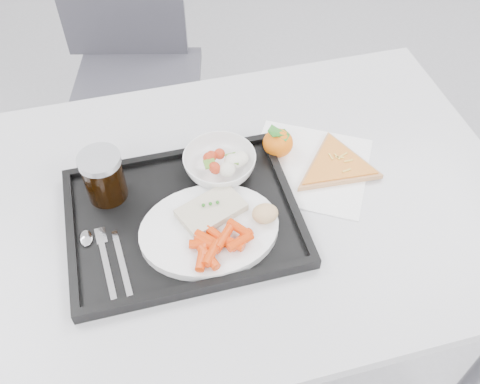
{
  "coord_description": "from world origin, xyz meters",
  "views": [
    {
      "loc": [
        -0.15,
        -0.39,
        1.6
      ],
      "look_at": [
        0.03,
        0.3,
        0.77
      ],
      "focal_mm": 40.0,
      "sensor_mm": 36.0,
      "label": 1
    }
  ],
  "objects_px": {
    "table": "(228,219)",
    "dinner_plate": "(209,230)",
    "tray": "(183,218)",
    "salad_bowl": "(220,164)",
    "chair": "(130,53)",
    "tangerine": "(278,143)",
    "cola_glass": "(103,176)",
    "pizza_slice": "(336,165)"
  },
  "relations": [
    {
      "from": "salad_bowl",
      "to": "cola_glass",
      "type": "distance_m",
      "value": 0.24
    },
    {
      "from": "table",
      "to": "salad_bowl",
      "type": "xyz_separation_m",
      "value": [
        -0.0,
        0.07,
        0.11
      ]
    },
    {
      "from": "table",
      "to": "dinner_plate",
      "type": "xyz_separation_m",
      "value": [
        -0.06,
        -0.08,
        0.09
      ]
    },
    {
      "from": "tray",
      "to": "salad_bowl",
      "type": "height_order",
      "value": "salad_bowl"
    },
    {
      "from": "dinner_plate",
      "to": "cola_glass",
      "type": "bearing_deg",
      "value": 140.55
    },
    {
      "from": "tangerine",
      "to": "dinner_plate",
      "type": "bearing_deg",
      "value": -136.71
    },
    {
      "from": "salad_bowl",
      "to": "pizza_slice",
      "type": "height_order",
      "value": "salad_bowl"
    },
    {
      "from": "dinner_plate",
      "to": "cola_glass",
      "type": "distance_m",
      "value": 0.24
    },
    {
      "from": "dinner_plate",
      "to": "cola_glass",
      "type": "xyz_separation_m",
      "value": [
        -0.18,
        0.15,
        0.05
      ]
    },
    {
      "from": "tray",
      "to": "pizza_slice",
      "type": "relative_size",
      "value": 1.53
    },
    {
      "from": "tangerine",
      "to": "tray",
      "type": "bearing_deg",
      "value": -151.04
    },
    {
      "from": "tray",
      "to": "cola_glass",
      "type": "distance_m",
      "value": 0.18
    },
    {
      "from": "table",
      "to": "chair",
      "type": "height_order",
      "value": "chair"
    },
    {
      "from": "chair",
      "to": "pizza_slice",
      "type": "distance_m",
      "value": 0.95
    },
    {
      "from": "tangerine",
      "to": "cola_glass",
      "type": "bearing_deg",
      "value": -174.53
    },
    {
      "from": "pizza_slice",
      "to": "table",
      "type": "bearing_deg",
      "value": -174.12
    },
    {
      "from": "cola_glass",
      "to": "tangerine",
      "type": "height_order",
      "value": "cola_glass"
    },
    {
      "from": "table",
      "to": "chair",
      "type": "relative_size",
      "value": 1.29
    },
    {
      "from": "tangerine",
      "to": "chair",
      "type": "bearing_deg",
      "value": 108.77
    },
    {
      "from": "salad_bowl",
      "to": "chair",
      "type": "bearing_deg",
      "value": 98.85
    },
    {
      "from": "pizza_slice",
      "to": "dinner_plate",
      "type": "bearing_deg",
      "value": -160.32
    },
    {
      "from": "dinner_plate",
      "to": "salad_bowl",
      "type": "distance_m",
      "value": 0.16
    },
    {
      "from": "tray",
      "to": "pizza_slice",
      "type": "height_order",
      "value": "tray"
    },
    {
      "from": "salad_bowl",
      "to": "tangerine",
      "type": "height_order",
      "value": "tangerine"
    },
    {
      "from": "tray",
      "to": "tangerine",
      "type": "bearing_deg",
      "value": 28.96
    },
    {
      "from": "chair",
      "to": "dinner_plate",
      "type": "bearing_deg",
      "value": -85.86
    },
    {
      "from": "tray",
      "to": "dinner_plate",
      "type": "bearing_deg",
      "value": -51.28
    },
    {
      "from": "cola_glass",
      "to": "tangerine",
      "type": "xyz_separation_m",
      "value": [
        0.37,
        0.04,
        -0.04
      ]
    },
    {
      "from": "chair",
      "to": "cola_glass",
      "type": "relative_size",
      "value": 8.61
    },
    {
      "from": "dinner_plate",
      "to": "table",
      "type": "bearing_deg",
      "value": 55.91
    },
    {
      "from": "table",
      "to": "tangerine",
      "type": "bearing_deg",
      "value": 35.85
    },
    {
      "from": "tray",
      "to": "tangerine",
      "type": "height_order",
      "value": "tangerine"
    },
    {
      "from": "dinner_plate",
      "to": "tangerine",
      "type": "xyz_separation_m",
      "value": [
        0.19,
        0.18,
        0.01
      ]
    },
    {
      "from": "tray",
      "to": "cola_glass",
      "type": "height_order",
      "value": "cola_glass"
    },
    {
      "from": "salad_bowl",
      "to": "tangerine",
      "type": "bearing_deg",
      "value": 13.01
    },
    {
      "from": "salad_bowl",
      "to": "tangerine",
      "type": "relative_size",
      "value": 1.72
    },
    {
      "from": "dinner_plate",
      "to": "pizza_slice",
      "type": "distance_m",
      "value": 0.32
    },
    {
      "from": "salad_bowl",
      "to": "dinner_plate",
      "type": "bearing_deg",
      "value": -110.44
    },
    {
      "from": "tray",
      "to": "cola_glass",
      "type": "relative_size",
      "value": 4.17
    },
    {
      "from": "dinner_plate",
      "to": "salad_bowl",
      "type": "bearing_deg",
      "value": 69.56
    },
    {
      "from": "dinner_plate",
      "to": "tangerine",
      "type": "distance_m",
      "value": 0.27
    },
    {
      "from": "tray",
      "to": "salad_bowl",
      "type": "relative_size",
      "value": 2.96
    }
  ]
}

